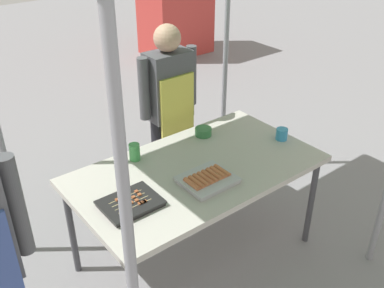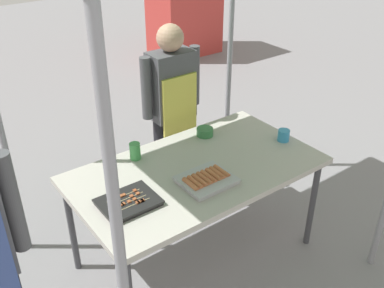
# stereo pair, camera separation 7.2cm
# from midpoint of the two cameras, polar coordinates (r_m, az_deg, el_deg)

# --- Properties ---
(ground_plane) EXTENTS (18.00, 18.00, 0.00)m
(ground_plane) POSITION_cam_midpoint_polar(r_m,az_deg,el_deg) (3.31, 1.17, -14.01)
(ground_plane) COLOR slate
(stall_table) EXTENTS (1.60, 0.90, 0.75)m
(stall_table) POSITION_cam_midpoint_polar(r_m,az_deg,el_deg) (2.87, 1.31, -3.92)
(stall_table) COLOR #B7B2A8
(stall_table) RESTS_ON ground
(tray_grilled_sausages) EXTENTS (0.32, 0.28, 0.05)m
(tray_grilled_sausages) POSITION_cam_midpoint_polar(r_m,az_deg,el_deg) (2.69, 2.63, -4.60)
(tray_grilled_sausages) COLOR #ADADB2
(tray_grilled_sausages) RESTS_ON stall_table
(tray_meat_skewers) EXTENTS (0.33, 0.26, 0.04)m
(tray_meat_skewers) POSITION_cam_midpoint_polar(r_m,az_deg,el_deg) (2.53, -7.39, -7.46)
(tray_meat_skewers) COLOR black
(tray_meat_skewers) RESTS_ON stall_table
(condiment_bowl) EXTENTS (0.12, 0.12, 0.06)m
(condiment_bowl) POSITION_cam_midpoint_polar(r_m,az_deg,el_deg) (3.19, 2.31, 1.58)
(condiment_bowl) COLOR #33723F
(condiment_bowl) RESTS_ON stall_table
(drink_cup_near_edge) EXTENTS (0.07, 0.07, 0.11)m
(drink_cup_near_edge) POSITION_cam_midpoint_polar(r_m,az_deg,el_deg) (2.92, -6.67, -0.93)
(drink_cup_near_edge) COLOR #3F994C
(drink_cup_near_edge) RESTS_ON stall_table
(drink_cup_by_wok) EXTENTS (0.08, 0.08, 0.08)m
(drink_cup_by_wok) POSITION_cam_midpoint_polar(r_m,az_deg,el_deg) (3.19, 12.36, 1.09)
(drink_cup_by_wok) COLOR #338CBF
(drink_cup_by_wok) RESTS_ON stall_table
(vendor_woman) EXTENTS (0.52, 0.22, 1.47)m
(vendor_woman) POSITION_cam_midpoint_polar(r_m,az_deg,el_deg) (3.44, -1.99, 5.33)
(vendor_woman) COLOR black
(vendor_woman) RESTS_ON ground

